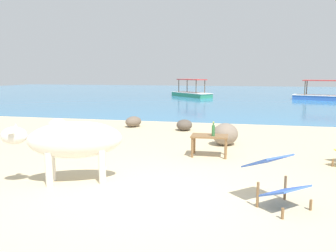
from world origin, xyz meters
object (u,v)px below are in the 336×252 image
object	(u,v)px
cow	(72,140)
boat_green	(191,93)
deck_chair_far	(276,177)
bottle	(213,130)
low_bench_table	(210,139)
boat_blue	(323,96)

from	to	relation	value
cow	boat_green	size ratio (longest dim) A/B	0.54
deck_chair_far	bottle	bearing A→B (deg)	160.92
low_bench_table	deck_chair_far	world-z (taller)	deck_chair_far
bottle	deck_chair_far	bearing A→B (deg)	-66.45
boat_green	cow	bearing A→B (deg)	-41.75
cow	boat_blue	world-z (taller)	boat_blue
boat_green	boat_blue	bearing A→B (deg)	38.34
low_bench_table	deck_chair_far	bearing A→B (deg)	-66.50
low_bench_table	boat_green	bearing A→B (deg)	98.72
deck_chair_far	boat_green	distance (m)	20.12
boat_blue	low_bench_table	bearing A→B (deg)	88.73
cow	low_bench_table	size ratio (longest dim) A/B	2.39
boat_blue	bottle	bearing A→B (deg)	89.05
deck_chair_far	cow	bearing A→B (deg)	-137.29
low_bench_table	boat_blue	size ratio (longest dim) A/B	0.20
low_bench_table	boat_green	distance (m)	17.55
cow	bottle	size ratio (longest dim) A/B	6.20
deck_chair_far	boat_green	xyz separation A→B (m)	(-4.08, 19.70, -0.13)
deck_chair_far	boat_blue	world-z (taller)	boat_blue
low_bench_table	boat_blue	distance (m)	17.23
low_bench_table	deck_chair_far	size ratio (longest dim) A/B	0.83
bottle	boat_blue	size ratio (longest dim) A/B	0.08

